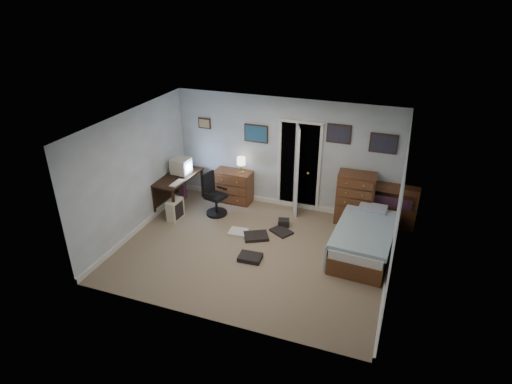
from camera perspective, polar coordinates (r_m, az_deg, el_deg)
floor at (r=8.32m, az=-0.41°, el=-7.79°), size 5.00×4.00×0.02m
computer_desk at (r=9.80m, az=-10.77°, el=1.25°), size 0.68×1.34×0.75m
crt_monitor at (r=9.71m, az=-9.95°, el=3.42°), size 0.41×0.38×0.36m
keyboard at (r=9.32m, az=-10.50°, el=1.17°), size 0.17×0.41×0.02m
pc_tower at (r=9.39m, az=-10.71°, el=-2.31°), size 0.23×0.43×0.45m
office_chair at (r=9.42m, az=-5.60°, el=-0.88°), size 0.57×0.57×0.95m
media_stack at (r=10.18m, az=-9.82°, el=1.01°), size 0.15×0.15×0.73m
low_dresser at (r=9.93m, az=-3.00°, el=0.76°), size 0.86×0.44×0.75m
table_lamp at (r=9.59m, az=-1.99°, el=4.08°), size 0.19×0.19×0.37m
doorway at (r=9.68m, az=6.19°, el=4.01°), size 0.96×1.12×2.05m
tall_dresser at (r=9.20m, az=13.06°, el=-0.82°), size 0.78×0.48×1.13m
headboard_bookcase at (r=9.30m, az=17.62°, el=-1.62°), size 1.04×0.33×0.92m
bed at (r=8.34m, az=14.15°, el=-6.07°), size 1.14×1.98×0.63m
wall_posters at (r=9.11m, az=7.32°, el=7.49°), size 4.38×0.04×0.60m
floor_clutter at (r=8.59m, az=0.55°, el=-6.16°), size 1.29×1.67×0.15m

